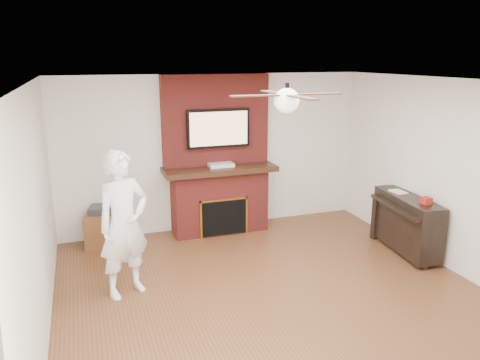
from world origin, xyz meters
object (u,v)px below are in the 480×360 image
object	(u,v)px
side_table	(105,227)
person	(124,224)
piano	(406,223)
fireplace	(218,171)

from	to	relation	value
side_table	person	bearing A→B (deg)	-72.01
person	piano	size ratio (longest dim) A/B	1.34
fireplace	side_table	distance (m)	1.93
side_table	fireplace	bearing A→B (deg)	14.80
person	piano	bearing A→B (deg)	-25.62
person	piano	world-z (taller)	person
fireplace	piano	world-z (taller)	fireplace
side_table	piano	world-z (taller)	piano
piano	side_table	bearing A→B (deg)	163.78
fireplace	piano	distance (m)	2.94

